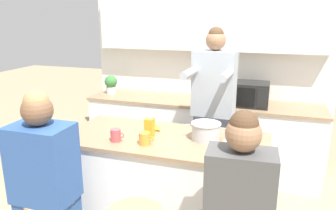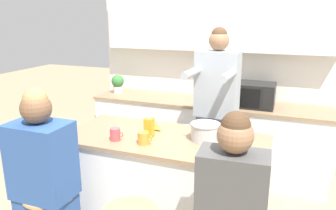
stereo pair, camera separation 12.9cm
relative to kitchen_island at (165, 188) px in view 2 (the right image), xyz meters
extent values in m
cube|color=silver|center=(0.00, 1.68, 0.89)|extent=(2.96, 0.06, 2.70)
cube|color=white|center=(0.00, 1.57, 1.36)|extent=(2.72, 0.16, 0.75)
cube|color=white|center=(0.00, 1.36, -0.04)|extent=(2.72, 0.56, 0.85)
cube|color=#937556|center=(0.00, 1.36, 0.40)|extent=(2.75, 0.59, 0.03)
cube|color=white|center=(0.00, 0.00, 0.01)|extent=(1.58, 0.69, 0.83)
cube|color=#937556|center=(0.00, 0.00, 0.44)|extent=(1.62, 0.73, 0.03)
cylinder|color=tan|center=(-0.65, -0.63, 0.15)|extent=(0.38, 0.38, 0.02)
cube|color=#383842|center=(0.26, 0.70, 0.00)|extent=(0.35, 0.24, 0.92)
cube|color=#9EA8B2|center=(0.26, 0.70, 0.77)|extent=(0.41, 0.24, 0.62)
cylinder|color=#9EA8B2|center=(0.08, 0.43, 0.91)|extent=(0.09, 0.34, 0.07)
cylinder|color=#9EA8B2|center=(0.41, 0.42, 0.91)|extent=(0.09, 0.34, 0.07)
sphere|color=#936B4C|center=(0.26, 0.70, 1.17)|extent=(0.19, 0.19, 0.19)
sphere|color=#513823|center=(0.26, 0.70, 1.22)|extent=(0.15, 0.15, 0.15)
cube|color=#2D5193|center=(-0.65, -0.66, 0.43)|extent=(0.41, 0.29, 0.54)
sphere|color=brown|center=(-0.65, -0.66, 0.80)|extent=(0.21, 0.21, 0.20)
sphere|color=#A37F51|center=(-0.65, -0.66, 0.86)|extent=(0.16, 0.16, 0.16)
cube|color=#4C4C4C|center=(0.66, -0.66, 0.43)|extent=(0.39, 0.24, 0.53)
sphere|color=#936B4C|center=(0.66, -0.66, 0.79)|extent=(0.21, 0.21, 0.19)
sphere|color=#513823|center=(0.66, -0.66, 0.84)|extent=(0.16, 0.16, 0.16)
cylinder|color=#B7BABC|center=(0.32, 0.06, 0.52)|extent=(0.22, 0.22, 0.13)
cylinder|color=#B7BABC|center=(0.32, 0.06, 0.58)|extent=(0.23, 0.23, 0.01)
cylinder|color=#B7BABC|center=(0.18, 0.06, 0.56)|extent=(0.05, 0.01, 0.01)
cylinder|color=#B7BABC|center=(0.45, 0.06, 0.56)|extent=(0.05, 0.01, 0.01)
cylinder|color=silver|center=(0.57, -0.05, 0.48)|extent=(0.19, 0.19, 0.06)
cylinder|color=#DB4C51|center=(-0.34, -0.19, 0.50)|extent=(0.08, 0.08, 0.10)
torus|color=#DB4C51|center=(-0.29, -0.19, 0.51)|extent=(0.04, 0.01, 0.04)
cylinder|color=orange|center=(-0.10, -0.18, 0.50)|extent=(0.09, 0.09, 0.09)
torus|color=orange|center=(-0.05, -0.18, 0.50)|extent=(0.04, 0.01, 0.04)
ellipsoid|color=yellow|center=(-0.15, 0.11, 0.48)|extent=(0.13, 0.05, 0.05)
ellipsoid|color=yellow|center=(-0.18, 0.15, 0.48)|extent=(0.10, 0.12, 0.05)
ellipsoid|color=yellow|center=(-0.12, 0.15, 0.48)|extent=(0.11, 0.11, 0.05)
cube|color=gold|center=(-0.12, -0.03, 0.53)|extent=(0.07, 0.07, 0.16)
cylinder|color=white|center=(-0.12, -0.03, 0.62)|extent=(0.03, 0.03, 0.02)
cube|color=black|center=(0.51, 1.32, 0.55)|extent=(0.50, 0.33, 0.26)
cube|color=black|center=(0.46, 1.15, 0.55)|extent=(0.31, 0.01, 0.20)
cube|color=black|center=(0.69, 1.15, 0.55)|extent=(0.09, 0.01, 0.21)
cylinder|color=beige|center=(-1.19, 1.36, 0.46)|extent=(0.12, 0.12, 0.09)
sphere|color=#387538|center=(-1.19, 1.36, 0.58)|extent=(0.16, 0.16, 0.16)
camera|label=1|loc=(0.78, -2.32, 1.40)|focal=35.00mm
camera|label=2|loc=(0.90, -2.28, 1.40)|focal=35.00mm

